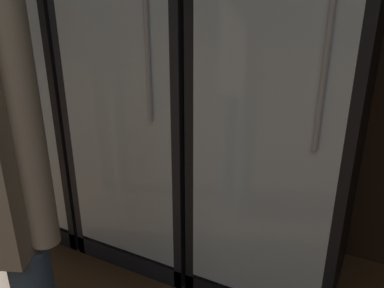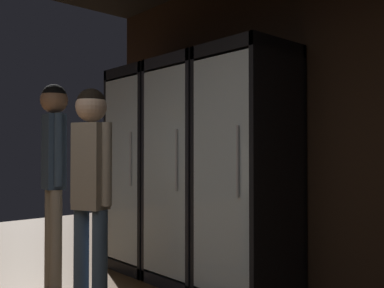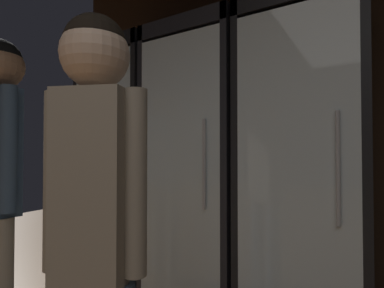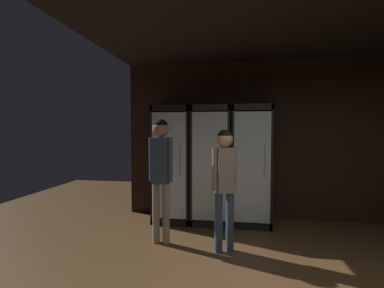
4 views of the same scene
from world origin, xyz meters
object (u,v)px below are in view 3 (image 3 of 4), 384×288
object	(u,v)px
cooler_far_left	(136,175)
cooler_left	(207,179)
shopper_near	(94,211)
cooler_center	(308,184)

from	to	relation	value
cooler_far_left	cooler_left	xyz separation A→B (m)	(0.67, -0.00, 0.00)
shopper_near	cooler_far_left	bearing A→B (deg)	128.16
cooler_far_left	cooler_left	world-z (taller)	same
cooler_center	shopper_near	world-z (taller)	cooler_center
cooler_left	cooler_center	xyz separation A→B (m)	(0.67, 0.00, 0.00)
cooler_left	shopper_near	distance (m)	1.22
cooler_left	cooler_far_left	bearing A→B (deg)	179.78
shopper_near	cooler_left	bearing A→B (deg)	102.72
cooler_left	cooler_center	world-z (taller)	same
cooler_left	shopper_near	size ratio (longest dim) A/B	1.25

